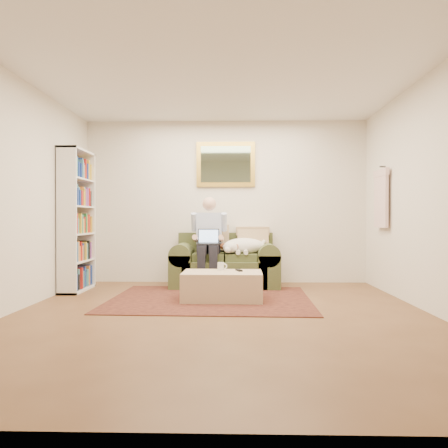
{
  "coord_description": "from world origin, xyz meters",
  "views": [
    {
      "loc": [
        0.16,
        -4.54,
        1.01
      ],
      "look_at": [
        0.0,
        1.46,
        0.95
      ],
      "focal_mm": 35.0,
      "sensor_mm": 36.0,
      "label": 1
    }
  ],
  "objects_px": {
    "seated_man": "(209,242)",
    "ottoman": "(222,286)",
    "sofa": "(225,268)",
    "sleeping_dog": "(244,246)",
    "bookshelf": "(77,220)",
    "coffee_mug": "(221,266)",
    "laptop": "(208,240)"
  },
  "relations": [
    {
      "from": "sleeping_dog",
      "to": "coffee_mug",
      "type": "distance_m",
      "value": 0.98
    },
    {
      "from": "sofa",
      "to": "seated_man",
      "type": "xyz_separation_m",
      "value": [
        -0.24,
        -0.15,
        0.4
      ]
    },
    {
      "from": "seated_man",
      "to": "laptop",
      "type": "bearing_deg",
      "value": -90.0
    },
    {
      "from": "laptop",
      "to": "ottoman",
      "type": "relative_size",
      "value": 0.32
    },
    {
      "from": "sleeping_dog",
      "to": "coffee_mug",
      "type": "relative_size",
      "value": 6.62
    },
    {
      "from": "coffee_mug",
      "to": "ottoman",
      "type": "bearing_deg",
      "value": -81.5
    },
    {
      "from": "sleeping_dog",
      "to": "ottoman",
      "type": "distance_m",
      "value": 1.2
    },
    {
      "from": "laptop",
      "to": "coffee_mug",
      "type": "xyz_separation_m",
      "value": [
        0.21,
        -0.78,
        -0.3
      ]
    },
    {
      "from": "seated_man",
      "to": "coffee_mug",
      "type": "distance_m",
      "value": 0.9
    },
    {
      "from": "sofa",
      "to": "sleeping_dog",
      "type": "distance_m",
      "value": 0.45
    },
    {
      "from": "sofa",
      "to": "laptop",
      "type": "distance_m",
      "value": 0.54
    },
    {
      "from": "ottoman",
      "to": "seated_man",
      "type": "bearing_deg",
      "value": 103.1
    },
    {
      "from": "seated_man",
      "to": "bookshelf",
      "type": "height_order",
      "value": "bookshelf"
    },
    {
      "from": "bookshelf",
      "to": "ottoman",
      "type": "bearing_deg",
      "value": -18.38
    },
    {
      "from": "bookshelf",
      "to": "sofa",
      "type": "bearing_deg",
      "value": 12.3
    },
    {
      "from": "sofa",
      "to": "seated_man",
      "type": "distance_m",
      "value": 0.49
    },
    {
      "from": "sofa",
      "to": "coffee_mug",
      "type": "xyz_separation_m",
      "value": [
        -0.03,
        -0.99,
        0.13
      ]
    },
    {
      "from": "seated_man",
      "to": "ottoman",
      "type": "bearing_deg",
      "value": -76.9
    },
    {
      "from": "ottoman",
      "to": "bookshelf",
      "type": "xyz_separation_m",
      "value": [
        -2.09,
        0.7,
        0.82
      ]
    },
    {
      "from": "sofa",
      "to": "laptop",
      "type": "height_order",
      "value": "laptop"
    },
    {
      "from": "seated_man",
      "to": "ottoman",
      "type": "height_order",
      "value": "seated_man"
    },
    {
      "from": "sofa",
      "to": "coffee_mug",
      "type": "distance_m",
      "value": 0.99
    },
    {
      "from": "laptop",
      "to": "coffee_mug",
      "type": "relative_size",
      "value": 3.12
    },
    {
      "from": "bookshelf",
      "to": "sleeping_dog",
      "type": "bearing_deg",
      "value": 8.96
    },
    {
      "from": "sleeping_dog",
      "to": "sofa",
      "type": "bearing_deg",
      "value": 164.26
    },
    {
      "from": "coffee_mug",
      "to": "sofa",
      "type": "bearing_deg",
      "value": 88.12
    },
    {
      "from": "bookshelf",
      "to": "coffee_mug",
      "type": "bearing_deg",
      "value": -14.28
    },
    {
      "from": "ottoman",
      "to": "bookshelf",
      "type": "distance_m",
      "value": 2.35
    },
    {
      "from": "laptop",
      "to": "sleeping_dog",
      "type": "height_order",
      "value": "laptop"
    },
    {
      "from": "sofa",
      "to": "ottoman",
      "type": "xyz_separation_m",
      "value": [
        -0.01,
        -1.15,
        -0.1
      ]
    },
    {
      "from": "seated_man",
      "to": "coffee_mug",
      "type": "xyz_separation_m",
      "value": [
        0.21,
        -0.84,
        -0.27
      ]
    },
    {
      "from": "sofa",
      "to": "bookshelf",
      "type": "xyz_separation_m",
      "value": [
        -2.1,
        -0.46,
        0.72
      ]
    }
  ]
}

